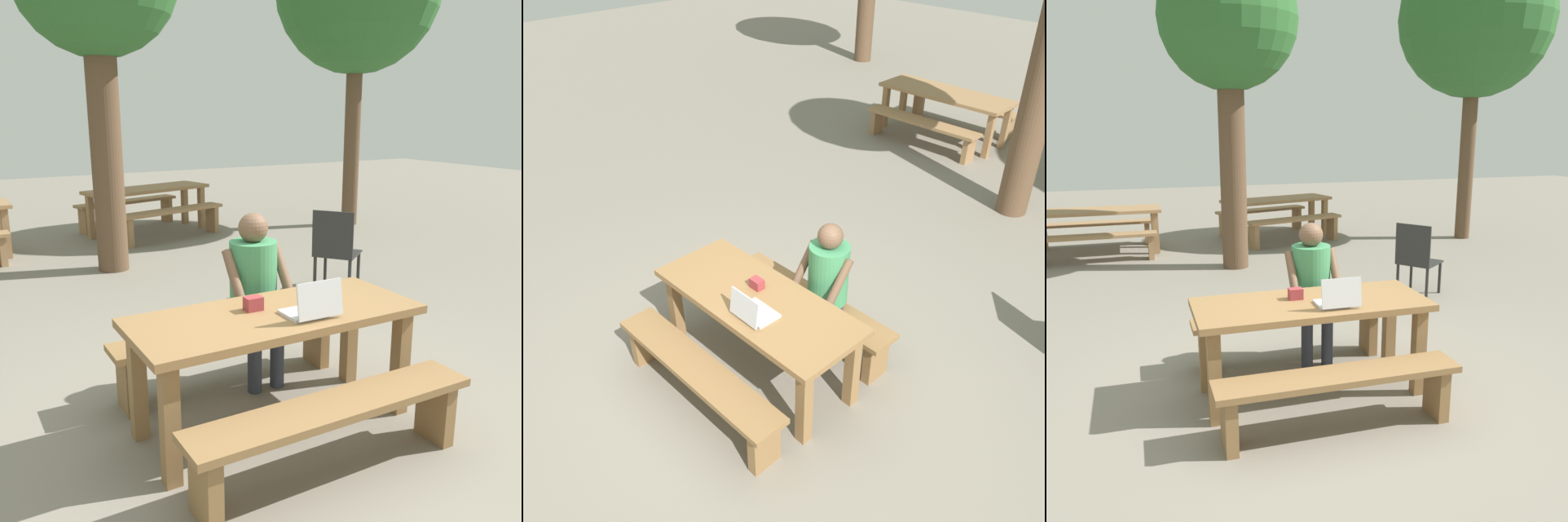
{
  "view_description": "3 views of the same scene",
  "coord_description": "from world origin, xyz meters",
  "views": [
    {
      "loc": [
        -1.68,
        -2.8,
        1.9
      ],
      "look_at": [
        0.05,
        0.25,
        0.99
      ],
      "focal_mm": 40.02,
      "sensor_mm": 36.0,
      "label": 1
    },
    {
      "loc": [
        2.67,
        -2.3,
        3.45
      ],
      "look_at": [
        0.05,
        0.25,
        0.99
      ],
      "focal_mm": 39.38,
      "sensor_mm": 36.0,
      "label": 2
    },
    {
      "loc": [
        -1.22,
        -3.86,
        2.04
      ],
      "look_at": [
        0.05,
        0.25,
        0.99
      ],
      "focal_mm": 38.92,
      "sensor_mm": 36.0,
      "label": 3
    }
  ],
  "objects": [
    {
      "name": "bench_far",
      "position": [
        0.0,
        0.61,
        0.32
      ],
      "size": [
        1.68,
        0.3,
        0.43
      ],
      "color": "olive",
      "rests_on": "ground"
    },
    {
      "name": "bench_near",
      "position": [
        0.0,
        -0.61,
        0.32
      ],
      "size": [
        1.68,
        0.3,
        0.43
      ],
      "color": "olive",
      "rests_on": "ground"
    },
    {
      "name": "bench_mid_north",
      "position": [
        1.09,
        6.59,
        0.34
      ],
      "size": [
        1.78,
        0.74,
        0.45
      ],
      "rotation": [
        0.0,
        0.0,
        0.26
      ],
      "color": "#9E754C",
      "rests_on": "ground"
    },
    {
      "name": "picnic_table_mid",
      "position": [
        1.24,
        5.99,
        0.61
      ],
      "size": [
        2.07,
        1.13,
        0.72
      ],
      "rotation": [
        0.0,
        0.0,
        0.26
      ],
      "color": "#9E754C",
      "rests_on": "ground"
    },
    {
      "name": "small_pouch",
      "position": [
        -0.1,
        0.09,
        0.78
      ],
      "size": [
        0.1,
        0.08,
        0.08
      ],
      "color": "#993338",
      "rests_on": "picnic_table_front"
    },
    {
      "name": "laptop",
      "position": [
        0.15,
        -0.18,
        0.8
      ],
      "size": [
        0.3,
        0.26,
        0.23
      ],
      "rotation": [
        0.0,
        0.0,
        3.12
      ],
      "color": "silver",
      "rests_on": "picnic_table_front"
    },
    {
      "name": "picnic_table_front",
      "position": [
        0.0,
        0.0,
        0.62
      ],
      "size": [
        1.75,
        0.72,
        0.74
      ],
      "color": "olive",
      "rests_on": "ground"
    },
    {
      "name": "ground_plane",
      "position": [
        0.0,
        0.0,
        0.0
      ],
      "size": [
        30.0,
        30.0,
        0.0
      ],
      "primitive_type": "plane",
      "color": "gray"
    },
    {
      "name": "person_seated",
      "position": [
        0.19,
        0.58,
        0.72
      ],
      "size": [
        0.44,
        0.42,
        1.22
      ],
      "color": "#333847",
      "rests_on": "ground"
    },
    {
      "name": "plastic_chair",
      "position": [
        1.97,
        2.04,
        0.46
      ],
      "size": [
        0.62,
        0.62,
        0.89
      ],
      "rotation": [
        0.0,
        0.0,
        2.22
      ],
      "color": "#262626",
      "rests_on": "ground"
    },
    {
      "name": "bench_mid_south",
      "position": [
        1.4,
        5.39,
        0.34
      ],
      "size": [
        1.78,
        0.74,
        0.45
      ],
      "rotation": [
        0.0,
        0.0,
        0.26
      ],
      "color": "#9E754C",
      "rests_on": "ground"
    }
  ]
}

